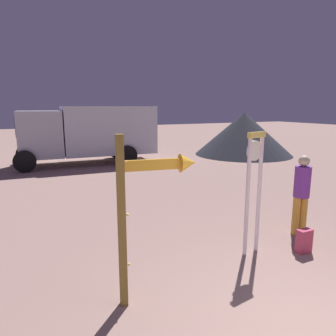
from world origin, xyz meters
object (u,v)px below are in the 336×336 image
at_px(standing_clock, 254,182).
at_px(dome_tent, 244,134).
at_px(arrow_sign, 148,196).
at_px(box_truck_near, 90,132).
at_px(backpack, 304,241).
at_px(person_near_clock, 302,191).

height_order(standing_clock, dome_tent, dome_tent).
bearing_deg(arrow_sign, dome_tent, 45.21).
relative_size(arrow_sign, dome_tent, 0.44).
xyz_separation_m(box_truck_near, dome_tent, (8.27, -1.10, -0.33)).
xyz_separation_m(standing_clock, backpack, (0.88, -0.44, -1.12)).
bearing_deg(arrow_sign, box_truck_near, 81.25).
height_order(person_near_clock, box_truck_near, box_truck_near).
xyz_separation_m(arrow_sign, dome_tent, (9.99, 10.06, -0.34)).
height_order(box_truck_near, dome_tent, box_truck_near).
distance_m(backpack, box_truck_near, 11.26).
bearing_deg(dome_tent, arrow_sign, -134.79).
xyz_separation_m(standing_clock, arrow_sign, (-2.26, -0.51, 0.18)).
distance_m(arrow_sign, backpack, 3.40).
xyz_separation_m(standing_clock, person_near_clock, (1.50, 0.22, -0.39)).
distance_m(person_near_clock, backpack, 1.16).
distance_m(arrow_sign, person_near_clock, 3.87).
xyz_separation_m(person_near_clock, box_truck_near, (-2.04, 10.43, 0.56)).
height_order(person_near_clock, dome_tent, dome_tent).
relative_size(standing_clock, box_truck_near, 0.35).
bearing_deg(arrow_sign, backpack, 1.30).
distance_m(arrow_sign, box_truck_near, 11.29).
distance_m(arrow_sign, dome_tent, 14.18).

